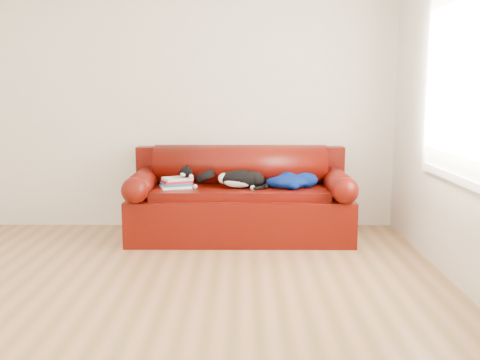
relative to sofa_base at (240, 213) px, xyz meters
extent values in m
plane|color=olive|center=(-0.66, -1.49, -0.24)|extent=(4.50, 4.50, 0.00)
cube|color=beige|center=(-0.66, 0.51, 1.06)|extent=(4.50, 0.02, 2.60)
cube|color=beige|center=(-0.66, -3.49, 1.06)|extent=(4.50, 0.02, 2.60)
cube|color=beige|center=(1.59, -1.49, 1.06)|extent=(0.02, 4.00, 2.60)
cube|color=white|center=(1.58, -1.19, 1.26)|extent=(0.01, 1.10, 1.30)
cube|color=white|center=(1.58, -1.19, 1.26)|extent=(0.03, 1.30, 1.50)
cube|color=#3B0502|center=(0.00, 0.01, -0.03)|extent=(2.10, 0.90, 0.42)
cube|color=#3B0502|center=(0.00, -0.04, 0.21)|extent=(1.66, 0.62, 0.10)
cylinder|color=black|center=(-0.93, -0.32, -0.21)|extent=(0.06, 0.06, 0.05)
cylinder|color=black|center=(0.93, -0.32, -0.21)|extent=(0.06, 0.06, 0.05)
cylinder|color=black|center=(-0.93, 0.34, -0.21)|extent=(0.06, 0.06, 0.05)
cylinder|color=black|center=(0.93, 0.34, -0.21)|extent=(0.06, 0.06, 0.05)
cube|color=#3B0502|center=(0.00, 0.37, 0.19)|extent=(2.10, 0.18, 0.85)
cylinder|color=#3B0502|center=(0.00, 0.26, 0.44)|extent=(1.70, 0.40, 0.40)
cylinder|color=#3B0502|center=(-0.93, 0.01, 0.30)|extent=(0.24, 0.88, 0.24)
sphere|color=#3B0502|center=(-0.93, -0.43, 0.30)|extent=(0.24, 0.24, 0.24)
cylinder|color=#3B0502|center=(0.93, 0.01, 0.30)|extent=(0.24, 0.88, 0.24)
sphere|color=#3B0502|center=(0.93, -0.43, 0.30)|extent=(0.24, 0.24, 0.24)
cube|color=silver|center=(-0.60, -0.06, 0.28)|extent=(0.32, 0.28, 0.02)
cube|color=white|center=(-0.60, -0.06, 0.28)|extent=(0.31, 0.27, 0.02)
cube|color=#1C5D9A|center=(-0.60, -0.06, 0.30)|extent=(0.32, 0.29, 0.02)
cube|color=white|center=(-0.60, -0.06, 0.30)|extent=(0.31, 0.27, 0.02)
cube|color=red|center=(-0.60, -0.06, 0.33)|extent=(0.32, 0.29, 0.02)
cube|color=white|center=(-0.60, -0.06, 0.33)|extent=(0.30, 0.27, 0.02)
cube|color=silver|center=(-0.60, -0.06, 0.35)|extent=(0.31, 0.29, 0.02)
cube|color=white|center=(-0.60, -0.06, 0.35)|extent=(0.30, 0.27, 0.02)
ellipsoid|color=black|center=(0.02, -0.06, 0.35)|extent=(0.44, 0.29, 0.17)
ellipsoid|color=silver|center=(-0.01, -0.11, 0.32)|extent=(0.30, 0.17, 0.11)
ellipsoid|color=silver|center=(-0.15, -0.07, 0.35)|extent=(0.13, 0.12, 0.11)
ellipsoid|color=black|center=(0.14, -0.07, 0.34)|extent=(0.19, 0.19, 0.15)
ellipsoid|color=black|center=(-0.25, -0.02, 0.40)|extent=(0.14, 0.13, 0.11)
ellipsoid|color=silver|center=(-0.27, -0.06, 0.39)|extent=(0.07, 0.06, 0.04)
sphere|color=#BF7272|center=(-0.28, -0.06, 0.39)|extent=(0.01, 0.01, 0.01)
cone|color=black|center=(-0.24, -0.05, 0.45)|extent=(0.05, 0.05, 0.05)
cone|color=black|center=(-0.23, 0.00, 0.45)|extent=(0.05, 0.05, 0.05)
cylinder|color=black|center=(0.23, -0.11, 0.29)|extent=(0.07, 0.15, 0.04)
sphere|color=silver|center=(-0.19, -0.08, 0.28)|extent=(0.04, 0.04, 0.04)
sphere|color=silver|center=(0.12, -0.18, 0.28)|extent=(0.04, 0.04, 0.04)
ellipsoid|color=#021449|center=(0.48, -0.03, 0.33)|extent=(0.50, 0.48, 0.13)
ellipsoid|color=#021449|center=(0.63, -0.02, 0.34)|extent=(0.31, 0.29, 0.15)
ellipsoid|color=#021449|center=(0.36, -0.01, 0.31)|extent=(0.33, 0.35, 0.10)
ellipsoid|color=#021449|center=(0.47, 0.09, 0.34)|extent=(0.25, 0.23, 0.15)
ellipsoid|color=#021449|center=(0.49, -0.14, 0.31)|extent=(0.20, 0.21, 0.10)
ellipsoid|color=silver|center=(0.57, -0.07, 0.35)|extent=(0.18, 0.13, 0.04)
camera|label=1|loc=(0.03, -5.30, 1.18)|focal=42.00mm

